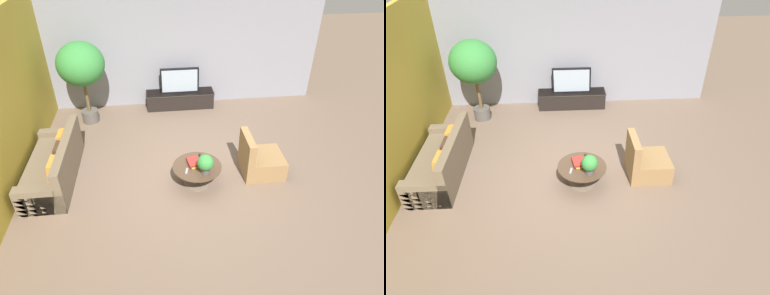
% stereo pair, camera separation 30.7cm
% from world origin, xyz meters
% --- Properties ---
extents(ground_plane, '(24.00, 24.00, 0.00)m').
position_xyz_m(ground_plane, '(0.00, 0.00, 0.00)').
color(ground_plane, brown).
extents(back_wall_stone, '(7.40, 0.12, 3.00)m').
position_xyz_m(back_wall_stone, '(0.00, 3.26, 1.50)').
color(back_wall_stone, gray).
rests_on(back_wall_stone, ground).
extents(side_wall_left, '(0.12, 7.40, 3.00)m').
position_xyz_m(side_wall_left, '(-3.26, 0.20, 1.50)').
color(side_wall_left, gold).
rests_on(side_wall_left, ground).
extents(media_console, '(1.78, 0.50, 0.43)m').
position_xyz_m(media_console, '(0.05, 2.94, 0.22)').
color(media_console, black).
rests_on(media_console, ground).
extents(television, '(1.00, 0.13, 0.66)m').
position_xyz_m(television, '(0.05, 2.94, 0.75)').
color(television, black).
rests_on(television, media_console).
extents(coffee_table, '(0.93, 0.93, 0.41)m').
position_xyz_m(coffee_table, '(0.10, -0.24, 0.28)').
color(coffee_table, '#756656').
rests_on(coffee_table, ground).
extents(couch_by_wall, '(0.84, 2.07, 0.84)m').
position_xyz_m(couch_by_wall, '(-2.63, 0.24, 0.29)').
color(couch_by_wall, brown).
rests_on(couch_by_wall, ground).
extents(armchair_wicker, '(0.80, 0.76, 0.86)m').
position_xyz_m(armchair_wicker, '(1.37, -0.04, 0.27)').
color(armchair_wicker, olive).
rests_on(armchair_wicker, ground).
extents(potted_palm_tall, '(1.08, 1.08, 2.00)m').
position_xyz_m(potted_palm_tall, '(-2.24, 2.43, 1.44)').
color(potted_palm_tall, '#514C47').
rests_on(potted_palm_tall, ground).
extents(potted_plant_tabletop, '(0.30, 0.30, 0.39)m').
position_xyz_m(potted_plant_tabletop, '(0.22, -0.45, 0.63)').
color(potted_plant_tabletop, '#514C47').
rests_on(potted_plant_tabletop, coffee_table).
extents(book_stack, '(0.28, 0.33, 0.08)m').
position_xyz_m(book_stack, '(0.05, -0.17, 0.45)').
color(book_stack, gold).
rests_on(book_stack, coffee_table).
extents(remote_black, '(0.07, 0.16, 0.02)m').
position_xyz_m(remote_black, '(0.18, 0.05, 0.42)').
color(remote_black, black).
rests_on(remote_black, coffee_table).
extents(remote_silver, '(0.08, 0.16, 0.02)m').
position_xyz_m(remote_silver, '(-0.12, -0.37, 0.42)').
color(remote_silver, gray).
rests_on(remote_silver, coffee_table).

